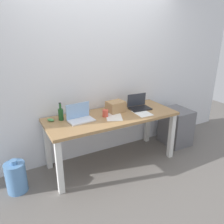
% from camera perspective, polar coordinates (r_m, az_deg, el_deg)
% --- Properties ---
extents(ground_plane, '(8.00, 8.00, 0.00)m').
position_cam_1_polar(ground_plane, '(3.46, -0.00, -12.52)').
color(ground_plane, slate).
extents(back_wall, '(5.20, 0.08, 2.60)m').
position_cam_1_polar(back_wall, '(3.33, -3.49, 10.32)').
color(back_wall, white).
rests_on(back_wall, ground).
extents(desk, '(1.85, 0.72, 0.75)m').
position_cam_1_polar(desk, '(3.15, -0.00, -2.52)').
color(desk, '#A37A4C').
rests_on(desk, ground).
extents(laptop_left, '(0.34, 0.23, 0.22)m').
position_cam_1_polar(laptop_left, '(2.95, -8.13, -1.25)').
color(laptop_left, silver).
rests_on(laptop_left, desk).
extents(laptop_right, '(0.33, 0.25, 0.21)m').
position_cam_1_polar(laptop_right, '(3.40, 6.84, 1.66)').
color(laptop_right, black).
rests_on(laptop_right, desk).
extents(beer_bottle, '(0.07, 0.07, 0.24)m').
position_cam_1_polar(beer_bottle, '(3.01, -12.94, -0.44)').
color(beer_bottle, '#1E5123').
rests_on(beer_bottle, desk).
extents(computer_mouse, '(0.11, 0.12, 0.03)m').
position_cam_1_polar(computer_mouse, '(3.03, -15.38, -1.97)').
color(computer_mouse, '#4C9E56').
rests_on(computer_mouse, desk).
extents(cardboard_box, '(0.26, 0.22, 0.15)m').
position_cam_1_polar(cardboard_box, '(3.24, 0.93, 1.40)').
color(cardboard_box, tan).
rests_on(cardboard_box, desk).
extents(coffee_mug, '(0.08, 0.08, 0.09)m').
position_cam_1_polar(coffee_mug, '(3.06, -1.73, -0.31)').
color(coffee_mug, '#D84C38').
rests_on(coffee_mug, desk).
extents(paper_sheet_front_right, '(0.22, 0.31, 0.00)m').
position_cam_1_polar(paper_sheet_front_right, '(3.23, 7.72, -0.24)').
color(paper_sheet_front_right, white).
rests_on(paper_sheet_front_right, desk).
extents(paper_sheet_center, '(0.31, 0.35, 0.00)m').
position_cam_1_polar(paper_sheet_center, '(3.06, 0.50, -1.26)').
color(paper_sheet_center, white).
rests_on(paper_sheet_center, desk).
extents(water_cooler_jug, '(0.25, 0.25, 0.43)m').
position_cam_1_polar(water_cooler_jug, '(3.05, -23.28, -15.02)').
color(water_cooler_jug, '#598CC6').
rests_on(water_cooler_jug, ground).
extents(filing_cabinet, '(0.40, 0.48, 0.62)m').
position_cam_1_polar(filing_cabinet, '(4.00, 15.95, -3.60)').
color(filing_cabinet, slate).
rests_on(filing_cabinet, ground).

